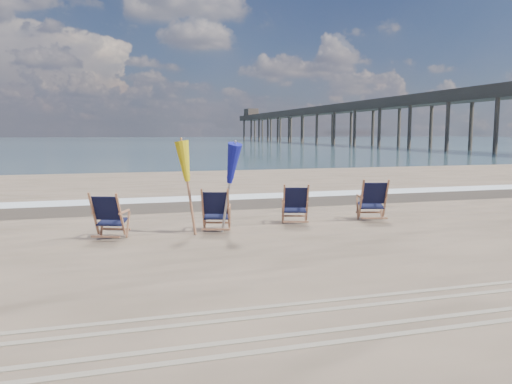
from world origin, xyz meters
TOP-DOWN VIEW (x-y plane):
  - ocean at (0.00, 128.00)m, footprint 400.00×400.00m
  - surf_foam at (0.00, 8.30)m, footprint 200.00×1.40m
  - wet_sand_strip at (0.00, 6.80)m, footprint 200.00×2.60m
  - tire_tracks at (0.00, -2.80)m, footprint 80.00×1.30m
  - beach_chair_0 at (-2.79, 2.28)m, footprint 0.85×0.90m
  - beach_chair_1 at (-0.55, 2.44)m, footprint 0.81×0.86m
  - beach_chair_2 at (1.43, 2.82)m, footprint 0.80×0.85m
  - beach_chair_3 at (3.43, 2.71)m, footprint 0.86×0.92m
  - umbrella_yellow at (-1.38, 2.51)m, footprint 0.30×0.30m
  - umbrella_blue at (-0.58, 2.33)m, footprint 0.30×0.30m
  - fishing_pier at (38.00, 74.00)m, footprint 4.40×140.00m

SIDE VIEW (x-z plane):
  - ocean at x=0.00m, z-range 0.00..0.00m
  - wet_sand_strip at x=0.00m, z-range 0.00..0.00m
  - surf_foam at x=0.00m, z-range 0.00..0.01m
  - tire_tracks at x=0.00m, z-range 0.00..0.01m
  - beach_chair_2 at x=1.43m, z-range 0.00..0.98m
  - beach_chair_1 at x=-0.55m, z-range 0.00..0.99m
  - beach_chair_0 at x=-2.79m, z-range 0.00..0.99m
  - beach_chair_3 at x=3.43m, z-range 0.00..1.06m
  - umbrella_yellow at x=-1.38m, z-range 0.48..2.45m
  - umbrella_blue at x=-0.58m, z-range 0.48..2.47m
  - fishing_pier at x=38.00m, z-range 0.00..9.30m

